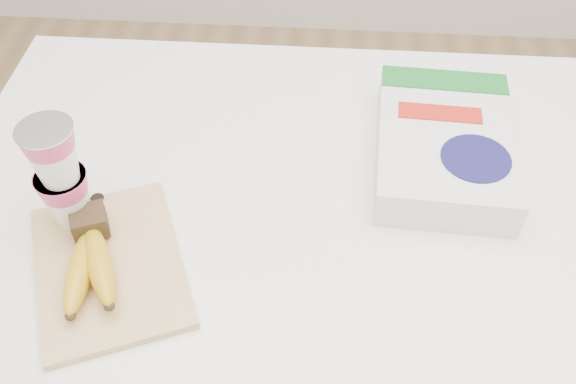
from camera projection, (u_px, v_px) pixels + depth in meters
The scene contains 5 objects.
table at pixel (343, 373), 1.29m from camera, with size 1.28×0.85×0.96m, color white.
cutting_board at pixel (109, 266), 0.87m from camera, with size 0.19×0.26×0.01m, color #E0B47B.
bananas at pixel (90, 259), 0.84m from camera, with size 0.11×0.18×0.05m.
yogurt_stack at pixel (59, 173), 0.85m from camera, with size 0.08×0.08×0.17m.
cereal_box at pixel (444, 145), 1.00m from camera, with size 0.22×0.31×0.07m.
Camera 1 is at (-0.07, -0.62, 1.67)m, focal length 40.00 mm.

